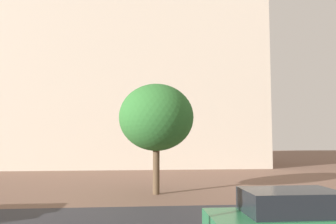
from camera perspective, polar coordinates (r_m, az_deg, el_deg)
name	(u,v)px	position (r m, az deg, el deg)	size (l,w,h in m)	color
ground_plane	(177,217)	(12.29, 1.58, -17.50)	(120.00, 120.00, 0.00)	brown
landmark_building	(127,52)	(36.78, -7.09, 10.14)	(28.11, 13.21, 40.77)	beige
car_green	(291,222)	(9.15, 20.32, -17.24)	(4.12, 1.95, 1.49)	#287042
tree_curb_far	(156,118)	(16.75, -2.01, -0.96)	(3.74, 3.74, 5.49)	brown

